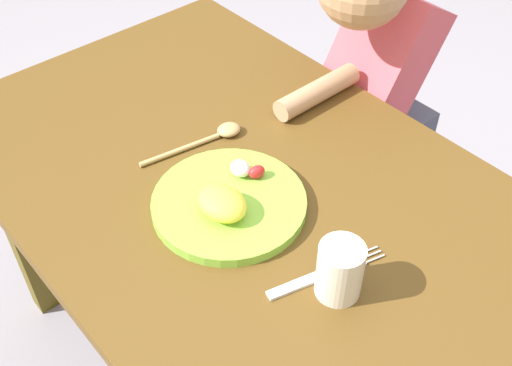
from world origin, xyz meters
name	(u,v)px	position (x,y,z in m)	size (l,w,h in m)	color
dining_table	(269,230)	(0.00, 0.00, 0.59)	(1.37, 0.77, 0.67)	#583C17
plate	(229,202)	(-0.03, -0.07, 0.69)	(0.28, 0.28, 0.06)	#81BE3B
fork	(324,274)	(0.18, -0.04, 0.67)	(0.07, 0.21, 0.01)	silver
spoon	(214,136)	(-0.20, 0.03, 0.68)	(0.06, 0.22, 0.02)	tan
drinking_cup	(340,270)	(0.21, -0.05, 0.72)	(0.07, 0.07, 0.10)	silver
person	(372,103)	(-0.16, 0.48, 0.57)	(0.20, 0.45, 1.00)	#464B62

